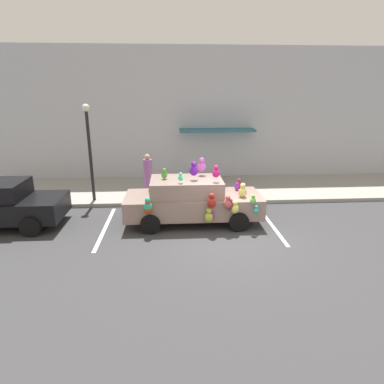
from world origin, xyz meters
TOP-DOWN VIEW (x-y plane):
  - ground_plane at (0.00, 0.00)m, footprint 60.00×60.00m
  - sidewalk at (0.00, 5.00)m, footprint 24.00×4.00m
  - storefront_building at (0.01, 7.14)m, footprint 24.00×1.25m
  - parking_stripe_front at (1.67, 1.00)m, footprint 0.12×3.60m
  - parking_stripe_rear at (-3.95, 1.00)m, footprint 0.12×3.60m
  - plush_covered_car at (-1.03, 1.28)m, footprint 4.59×2.07m
  - teddy_bear_on_sidewalk at (0.11, 3.96)m, footprint 0.42×0.35m
  - street_lamp_post at (-4.83, 3.50)m, footprint 0.28×0.28m
  - pedestrian_near_shopfront at (-2.67, 3.91)m, footprint 0.35×0.35m

SIDE VIEW (x-z plane):
  - ground_plane at x=0.00m, z-range 0.00..0.00m
  - parking_stripe_front at x=1.67m, z-range 0.00..0.01m
  - parking_stripe_rear at x=-3.95m, z-range 0.00..0.01m
  - sidewalk at x=0.00m, z-range 0.00..0.15m
  - teddy_bear_on_sidewalk at x=0.11m, z-range 0.12..0.93m
  - plush_covered_car at x=-1.03m, z-range -0.28..1.89m
  - pedestrian_near_shopfront at x=-2.67m, z-range 0.09..1.85m
  - street_lamp_post at x=-4.83m, z-range 0.58..4.34m
  - storefront_building at x=0.01m, z-range -0.01..6.39m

